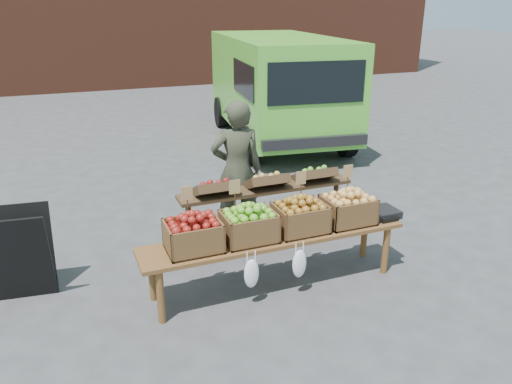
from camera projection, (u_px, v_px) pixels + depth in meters
name	position (u px, v px, depth m)	size (l,w,h in m)	color
ground	(299.00, 276.00, 5.30)	(80.00, 80.00, 0.00)	#444446
delivery_van	(278.00, 90.00, 10.17)	(2.14, 4.68, 2.10)	#5ABE37
vendor	(237.00, 170.00, 5.95)	(0.62, 0.40, 1.69)	#363929
chalkboard_sign	(19.00, 255.00, 4.78)	(0.61, 0.34, 0.92)	black
back_table	(266.00, 210.00, 5.65)	(2.10, 0.44, 1.04)	#402D1A
display_bench	(274.00, 261.00, 5.03)	(2.70, 0.56, 0.57)	brown
crate_golden_apples	(193.00, 236.00, 4.59)	(0.50, 0.40, 0.28)	maroon
crate_russet_pears	(249.00, 227.00, 4.78)	(0.50, 0.40, 0.28)	#5F9D23
crate_red_apples	(300.00, 218.00, 4.98)	(0.50, 0.40, 0.28)	#A46A27
crate_green_apples	(348.00, 210.00, 5.17)	(0.50, 0.40, 0.28)	gold
weighing_scale	(381.00, 213.00, 5.35)	(0.34, 0.30, 0.08)	black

